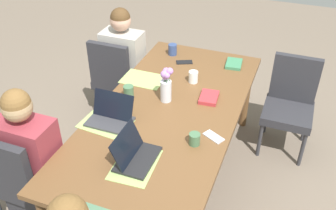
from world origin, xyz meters
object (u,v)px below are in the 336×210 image
object	(u,v)px
coffee_mug_centre_right	(129,92)
phone_black	(184,62)
person_far_left_near	(124,71)
book_red_cover	(234,64)
coffee_mug_centre_left	(173,50)
coffee_mug_near_left	(193,77)
chair_near_right_near	(290,101)
laptop_far_left_mid	(111,117)
chair_far_left_near	(116,76)
chair_far_left_mid	(21,176)
laptop_head_left_left_far	(134,155)
book_blue_cover	(209,97)
phone_silver	(214,137)
dining_table	(168,118)
coffee_mug_near_right	(194,139)
person_far_left_mid	(34,169)
flower_vase	(166,84)

from	to	relation	value
coffee_mug_centre_right	phone_black	xyz separation A→B (m)	(0.72, -0.23, -0.05)
person_far_left_near	book_red_cover	bearing A→B (deg)	-84.77
coffee_mug_centre_left	coffee_mug_near_left	bearing A→B (deg)	-140.56
person_far_left_near	chair_near_right_near	xyz separation A→B (m)	(0.09, -1.65, -0.03)
laptop_far_left_mid	chair_near_right_near	bearing A→B (deg)	-46.42
chair_near_right_near	phone_black	distance (m)	1.04
chair_far_left_near	coffee_mug_centre_right	size ratio (longest dim) A/B	8.67
chair_far_left_mid	phone_black	xyz separation A→B (m)	(1.57, -0.69, 0.26)
coffee_mug_near_left	person_far_left_near	bearing A→B (deg)	68.97
laptop_far_left_mid	laptop_head_left_left_far	world-z (taller)	laptop_far_left_mid
laptop_far_left_mid	book_blue_cover	size ratio (longest dim) A/B	1.60
laptop_head_left_left_far	book_red_cover	bearing A→B (deg)	-12.14
coffee_mug_near_left	phone_silver	xyz separation A→B (m)	(-0.66, -0.36, -0.05)
dining_table	chair_far_left_near	distance (m)	1.12
person_far_left_near	dining_table	bearing A→B (deg)	-135.28
chair_far_left_near	coffee_mug_centre_left	world-z (taller)	chair_far_left_near
coffee_mug_near_right	phone_black	xyz separation A→B (m)	(1.08, 0.44, -0.04)
person_far_left_mid	book_red_cover	size ratio (longest dim) A/B	5.97
chair_far_left_near	chair_far_left_mid	bearing A→B (deg)	-179.09
person_far_left_mid	book_blue_cover	world-z (taller)	person_far_left_mid
chair_far_left_mid	coffee_mug_centre_left	bearing A→B (deg)	-17.39
chair_far_left_near	coffee_mug_centre_left	bearing A→B (deg)	-72.58
flower_vase	phone_black	size ratio (longest dim) A/B	1.96
dining_table	person_far_left_near	world-z (taller)	person_far_left_near
chair_near_right_near	laptop_head_left_left_far	distance (m)	1.74
dining_table	coffee_mug_centre_left	world-z (taller)	coffee_mug_centre_left
person_far_left_mid	coffee_mug_centre_left	xyz separation A→B (m)	(1.61, -0.47, 0.28)
person_far_left_near	coffee_mug_near_left	world-z (taller)	person_far_left_near
person_far_left_mid	flower_vase	distance (m)	1.16
chair_far_left_mid	coffee_mug_centre_left	xyz separation A→B (m)	(1.68, -0.53, 0.31)
chair_far_left_near	flower_vase	world-z (taller)	flower_vase
flower_vase	chair_far_left_mid	bearing A→B (deg)	140.57
book_red_cover	book_blue_cover	bearing A→B (deg)	168.57
phone_black	phone_silver	xyz separation A→B (m)	(-0.96, -0.55, 0.00)
laptop_far_left_mid	chair_far_left_near	bearing A→B (deg)	26.63
phone_black	phone_silver	bearing A→B (deg)	95.21
chair_near_right_near	laptop_head_left_left_far	xyz separation A→B (m)	(-1.47, 0.88, 0.30)
chair_near_right_near	book_blue_cover	size ratio (longest dim) A/B	4.50
flower_vase	coffee_mug_near_left	bearing A→B (deg)	-18.65
flower_vase	coffee_mug_near_left	world-z (taller)	flower_vase
chair_far_left_mid	book_red_cover	bearing A→B (deg)	-33.90
person_far_left_near	laptop_head_left_left_far	distance (m)	1.61
chair_far_left_near	book_red_cover	size ratio (longest dim) A/B	4.50
phone_silver	person_far_left_mid	bearing A→B (deg)	52.31
person_far_left_mid	chair_near_right_near	bearing A→B (deg)	-45.61
chair_far_left_mid	book_red_cover	size ratio (longest dim) A/B	4.50
book_blue_cover	phone_silver	xyz separation A→B (m)	(-0.45, -0.16, -0.01)
dining_table	coffee_mug_centre_right	bearing A→B (deg)	81.01
laptop_far_left_mid	phone_black	world-z (taller)	laptop_far_left_mid
phone_black	coffee_mug_near_left	bearing A→B (deg)	96.79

